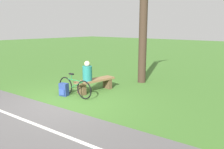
{
  "coord_description": "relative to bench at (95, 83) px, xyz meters",
  "views": [
    {
      "loc": [
        4.19,
        5.82,
        2.49
      ],
      "look_at": [
        -1.24,
        1.12,
        0.94
      ],
      "focal_mm": 35.15,
      "sensor_mm": 36.0,
      "label": 1
    }
  ],
  "objects": [
    {
      "name": "ground_plane",
      "position": [
        1.74,
        0.21,
        -0.34
      ],
      "size": [
        80.0,
        80.0,
        0.0
      ],
      "primitive_type": "plane",
      "color": "#3D6B28"
    },
    {
      "name": "bench",
      "position": [
        0.0,
        0.0,
        0.0
      ],
      "size": [
        1.75,
        0.68,
        0.49
      ],
      "rotation": [
        0.0,
        0.0,
        -0.14
      ],
      "color": "brown",
      "rests_on": "ground_plane"
    },
    {
      "name": "person_seated",
      "position": [
        0.35,
        -0.05,
        0.47
      ],
      "size": [
        0.41,
        0.41,
        0.76
      ],
      "rotation": [
        0.0,
        0.0,
        -0.14
      ],
      "color": "#1E6B66",
      "rests_on": "bench"
    },
    {
      "name": "tree_far_left",
      "position": [
        -2.48,
        0.61,
        1.93
      ],
      "size": [
        0.93,
        1.19,
        5.12
      ],
      "color": "#38281E",
      "rests_on": "ground_plane"
    },
    {
      "name": "backpack",
      "position": [
        1.2,
        -0.44,
        -0.1
      ],
      "size": [
        0.31,
        0.35,
        0.47
      ],
      "rotation": [
        0.0,
        0.0,
        4.95
      ],
      "color": "navy",
      "rests_on": "ground_plane"
    },
    {
      "name": "bicycle",
      "position": [
        1.01,
        -0.04,
        0.02
      ],
      "size": [
        0.17,
        1.63,
        0.86
      ],
      "rotation": [
        0.0,
        0.0,
        1.65
      ],
      "color": "black",
      "rests_on": "ground_plane"
    }
  ]
}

